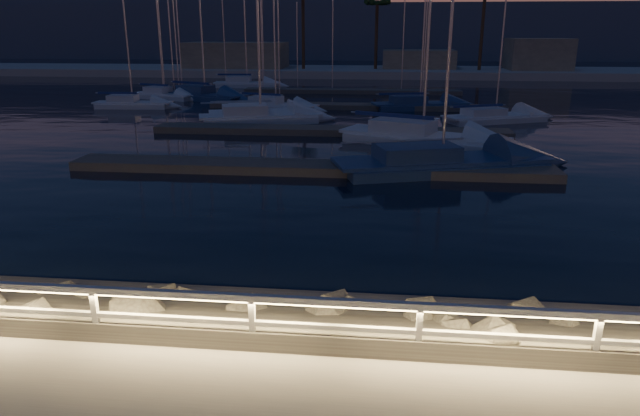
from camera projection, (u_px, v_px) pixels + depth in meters
The scene contains 19 objects.
ground at pixel (201, 344), 10.62m from camera, with size 400.00×400.00×0.00m, color #ADA69C.
harbor_water at pixel (337, 126), 40.52m from camera, with size 400.00×440.00×0.60m.
guard_rail at pixel (194, 306), 10.39m from camera, with size 44.11×0.12×1.06m.
riprap at pixel (252, 318), 11.97m from camera, with size 36.29×2.72×1.24m.
floating_docks at pixel (338, 116), 41.57m from camera, with size 22.00×36.00×0.40m.
far_shore at pixel (360, 69), 80.79m from camera, with size 160.00×14.00×5.20m.
palm_center at pixel (377, 5), 77.03m from camera, with size 3.00×3.00×9.70m.
distant_hills at pixel (280, 34), 138.33m from camera, with size 230.00×37.50×18.00m.
sailboat_c at pixel (418, 136), 32.17m from camera, with size 9.63×6.18×15.95m.
sailboat_e at pixel (131, 103), 47.08m from camera, with size 6.42×2.33×10.78m.
sailboat_f at pixel (257, 116), 39.51m from camera, with size 8.64×4.93×14.23m.
sailboat_g at pixel (258, 112), 41.96m from camera, with size 7.83×4.36×12.82m.
sailboat_h at pixel (436, 162), 25.91m from camera, with size 10.20×5.65×16.65m.
sailboat_i at pixel (164, 94), 53.34m from camera, with size 6.73×4.01×11.17m.
sailboat_j at pixel (274, 105), 45.91m from camera, with size 7.13×3.90×11.71m.
sailboat_k at pixel (417, 104), 46.38m from camera, with size 8.00×4.14×13.08m.
sailboat_l at pixel (493, 116), 39.94m from camera, with size 7.76×5.02×12.82m.
sailboat_m at pixel (245, 83), 64.11m from camera, with size 7.43×2.59×12.53m.
sailboat_n at pixel (203, 95), 52.55m from camera, with size 8.79×5.64×14.62m.
Camera 1 is at (3.24, -9.08, 5.59)m, focal length 32.00 mm.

